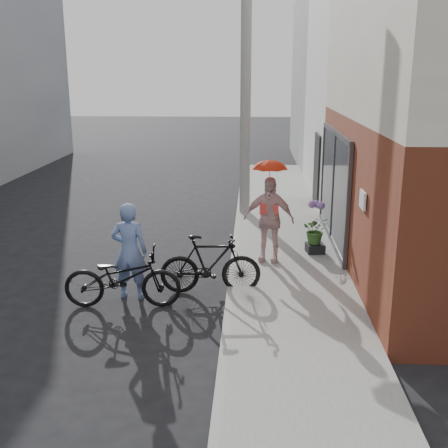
# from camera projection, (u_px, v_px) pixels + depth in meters

# --- Properties ---
(ground) EXTENTS (80.00, 80.00, 0.00)m
(ground) POSITION_uv_depth(u_px,v_px,m) (176.00, 301.00, 9.84)
(ground) COLOR black
(ground) RESTS_ON ground
(sidewalk) EXTENTS (2.20, 24.00, 0.12)m
(sidewalk) POSITION_uv_depth(u_px,v_px,m) (289.00, 262.00, 11.64)
(sidewalk) COLOR gray
(sidewalk) RESTS_ON ground
(curb) EXTENTS (0.12, 24.00, 0.12)m
(curb) POSITION_uv_depth(u_px,v_px,m) (234.00, 262.00, 11.70)
(curb) COLOR #9E9E99
(curb) RESTS_ON ground
(plaster_building) EXTENTS (8.00, 6.00, 7.00)m
(plaster_building) POSITION_uv_depth(u_px,v_px,m) (446.00, 84.00, 17.21)
(plaster_building) COLOR silver
(plaster_building) RESTS_ON ground
(east_building_far) EXTENTS (8.00, 8.00, 7.00)m
(east_building_far) POSITION_uv_depth(u_px,v_px,m) (392.00, 80.00, 23.95)
(east_building_far) COLOR gray
(east_building_far) RESTS_ON ground
(utility_pole) EXTENTS (0.28, 0.28, 7.00)m
(utility_pole) POSITION_uv_depth(u_px,v_px,m) (246.00, 86.00, 14.63)
(utility_pole) COLOR #9E9E99
(utility_pole) RESTS_ON ground
(officer) EXTENTS (0.66, 0.45, 1.74)m
(officer) POSITION_uv_depth(u_px,v_px,m) (130.00, 251.00, 9.78)
(officer) COLOR #667FB6
(officer) RESTS_ON ground
(bike_left) EXTENTS (2.02, 0.82, 1.04)m
(bike_left) POSITION_uv_depth(u_px,v_px,m) (122.00, 278.00, 9.49)
(bike_left) COLOR black
(bike_left) RESTS_ON ground
(bike_right) EXTENTS (1.85, 0.64, 1.09)m
(bike_right) POSITION_uv_depth(u_px,v_px,m) (210.00, 264.00, 10.08)
(bike_right) COLOR black
(bike_right) RESTS_ON ground
(kimono_woman) EXTENTS (1.09, 0.63, 1.75)m
(kimono_woman) POSITION_uv_depth(u_px,v_px,m) (269.00, 219.00, 11.37)
(kimono_woman) COLOR beige
(kimono_woman) RESTS_ON sidewalk
(parasol) EXTENTS (0.69, 0.69, 0.61)m
(parasol) POSITION_uv_depth(u_px,v_px,m) (270.00, 161.00, 11.05)
(parasol) COLOR red
(parasol) RESTS_ON kimono_woman
(planter) EXTENTS (0.42, 0.42, 0.19)m
(planter) POSITION_uv_depth(u_px,v_px,m) (315.00, 248.00, 12.07)
(planter) COLOR black
(planter) RESTS_ON sidewalk
(potted_plant) EXTENTS (0.55, 0.48, 0.61)m
(potted_plant) POSITION_uv_depth(u_px,v_px,m) (316.00, 230.00, 11.96)
(potted_plant) COLOR #345D25
(potted_plant) RESTS_ON planter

